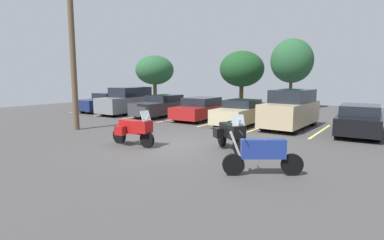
{
  "coord_description": "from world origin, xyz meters",
  "views": [
    {
      "loc": [
        7.38,
        -9.4,
        2.69
      ],
      "look_at": [
        -0.35,
        1.92,
        0.77
      ],
      "focal_mm": 28.5,
      "sensor_mm": 36.0,
      "label": 1
    }
  ],
  "objects_px": {
    "car_black": "(359,120)",
    "motorcycle_third": "(231,133)",
    "car_red": "(201,109)",
    "car_navy": "(106,102)",
    "utility_pole": "(73,54)",
    "car_grey": "(128,101)",
    "car_charcoal": "(162,106)",
    "car_tan": "(291,109)",
    "motorcycle_second": "(262,154)",
    "car_champagne": "(241,113)",
    "motorcycle_touring": "(134,129)"
  },
  "relations": [
    {
      "from": "motorcycle_touring",
      "to": "car_charcoal",
      "type": "distance_m",
      "value": 9.15
    },
    {
      "from": "motorcycle_touring",
      "to": "motorcycle_second",
      "type": "height_order",
      "value": "motorcycle_touring"
    },
    {
      "from": "car_grey",
      "to": "car_charcoal",
      "type": "height_order",
      "value": "car_grey"
    },
    {
      "from": "car_grey",
      "to": "car_tan",
      "type": "relative_size",
      "value": 1.01
    },
    {
      "from": "motorcycle_second",
      "to": "car_navy",
      "type": "height_order",
      "value": "car_navy"
    },
    {
      "from": "motorcycle_second",
      "to": "motorcycle_third",
      "type": "height_order",
      "value": "motorcycle_third"
    },
    {
      "from": "car_red",
      "to": "car_champagne",
      "type": "height_order",
      "value": "car_champagne"
    },
    {
      "from": "car_tan",
      "to": "car_charcoal",
      "type": "bearing_deg",
      "value": -179.12
    },
    {
      "from": "motorcycle_second",
      "to": "motorcycle_third",
      "type": "bearing_deg",
      "value": 134.88
    },
    {
      "from": "car_black",
      "to": "motorcycle_third",
      "type": "bearing_deg",
      "value": -118.44
    },
    {
      "from": "motorcycle_third",
      "to": "car_champagne",
      "type": "xyz_separation_m",
      "value": [
        -2.39,
        5.93,
        0.03
      ]
    },
    {
      "from": "motorcycle_third",
      "to": "utility_pole",
      "type": "relative_size",
      "value": 0.23
    },
    {
      "from": "motorcycle_touring",
      "to": "car_champagne",
      "type": "bearing_deg",
      "value": 81.07
    },
    {
      "from": "motorcycle_third",
      "to": "car_black",
      "type": "bearing_deg",
      "value": 61.56
    },
    {
      "from": "car_charcoal",
      "to": "car_grey",
      "type": "bearing_deg",
      "value": -175.5
    },
    {
      "from": "motorcycle_second",
      "to": "car_grey",
      "type": "distance_m",
      "value": 15.83
    },
    {
      "from": "motorcycle_touring",
      "to": "car_champagne",
      "type": "distance_m",
      "value": 7.4
    },
    {
      "from": "car_tan",
      "to": "car_black",
      "type": "distance_m",
      "value": 3.26
    },
    {
      "from": "motorcycle_third",
      "to": "car_red",
      "type": "relative_size",
      "value": 0.39
    },
    {
      "from": "motorcycle_second",
      "to": "car_black",
      "type": "distance_m",
      "value": 8.64
    },
    {
      "from": "car_navy",
      "to": "car_champagne",
      "type": "bearing_deg",
      "value": -1.88
    },
    {
      "from": "motorcycle_third",
      "to": "utility_pole",
      "type": "height_order",
      "value": "utility_pole"
    },
    {
      "from": "car_navy",
      "to": "car_black",
      "type": "bearing_deg",
      "value": 0.49
    },
    {
      "from": "car_navy",
      "to": "motorcycle_touring",
      "type": "bearing_deg",
      "value": -35.32
    },
    {
      "from": "motorcycle_touring",
      "to": "motorcycle_third",
      "type": "distance_m",
      "value": 3.79
    },
    {
      "from": "car_navy",
      "to": "utility_pole",
      "type": "relative_size",
      "value": 0.64
    },
    {
      "from": "motorcycle_second",
      "to": "car_charcoal",
      "type": "height_order",
      "value": "car_charcoal"
    },
    {
      "from": "utility_pole",
      "to": "car_black",
      "type": "bearing_deg",
      "value": 29.2
    },
    {
      "from": "car_red",
      "to": "car_navy",
      "type": "bearing_deg",
      "value": -179.37
    },
    {
      "from": "car_tan",
      "to": "car_black",
      "type": "relative_size",
      "value": 0.96
    },
    {
      "from": "car_charcoal",
      "to": "car_black",
      "type": "distance_m",
      "value": 12.06
    },
    {
      "from": "motorcycle_second",
      "to": "car_tan",
      "type": "xyz_separation_m",
      "value": [
        -1.76,
        8.44,
        0.4
      ]
    },
    {
      "from": "car_champagne",
      "to": "car_tan",
      "type": "xyz_separation_m",
      "value": [
        2.65,
        0.48,
        0.31
      ]
    },
    {
      "from": "car_grey",
      "to": "car_red",
      "type": "bearing_deg",
      "value": 3.62
    },
    {
      "from": "car_grey",
      "to": "car_black",
      "type": "bearing_deg",
      "value": 1.68
    },
    {
      "from": "car_charcoal",
      "to": "car_red",
      "type": "distance_m",
      "value": 3.12
    },
    {
      "from": "car_champagne",
      "to": "car_black",
      "type": "bearing_deg",
      "value": 5.3
    },
    {
      "from": "car_tan",
      "to": "car_champagne",
      "type": "bearing_deg",
      "value": -169.78
    },
    {
      "from": "car_red",
      "to": "utility_pole",
      "type": "relative_size",
      "value": 0.6
    },
    {
      "from": "car_red",
      "to": "car_black",
      "type": "distance_m",
      "value": 8.95
    },
    {
      "from": "motorcycle_third",
      "to": "utility_pole",
      "type": "bearing_deg",
      "value": -177.64
    },
    {
      "from": "motorcycle_third",
      "to": "car_tan",
      "type": "relative_size",
      "value": 0.37
    },
    {
      "from": "motorcycle_third",
      "to": "car_champagne",
      "type": "bearing_deg",
      "value": 111.93
    },
    {
      "from": "car_navy",
      "to": "car_charcoal",
      "type": "bearing_deg",
      "value": -0.5
    },
    {
      "from": "car_black",
      "to": "motorcycle_second",
      "type": "bearing_deg",
      "value": -99.9
    },
    {
      "from": "motorcycle_second",
      "to": "car_black",
      "type": "xyz_separation_m",
      "value": [
        1.49,
        8.51,
        0.09
      ]
    },
    {
      "from": "car_grey",
      "to": "car_black",
      "type": "distance_m",
      "value": 15.11
    },
    {
      "from": "motorcycle_third",
      "to": "car_red",
      "type": "distance_m",
      "value": 8.41
    },
    {
      "from": "car_red",
      "to": "car_tan",
      "type": "xyz_separation_m",
      "value": [
        5.7,
        -0.01,
        0.31
      ]
    },
    {
      "from": "car_charcoal",
      "to": "car_black",
      "type": "height_order",
      "value": "car_charcoal"
    }
  ]
}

